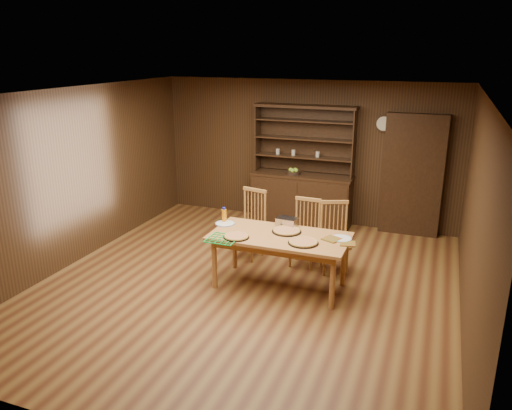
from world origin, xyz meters
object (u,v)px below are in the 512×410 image
at_px(chair_center, 306,230).
at_px(juice_bottle, 224,215).
at_px(chair_left, 251,221).
at_px(china_hutch, 302,192).
at_px(chair_right, 334,234).
at_px(dining_table, 280,241).

height_order(chair_center, juice_bottle, chair_center).
distance_m(chair_left, juice_bottle, 0.74).
relative_size(china_hutch, chair_right, 2.11).
bearing_deg(chair_left, chair_right, 10.08).
relative_size(chair_left, chair_center, 1.06).
distance_m(chair_left, chair_center, 0.87).
bearing_deg(chair_center, china_hutch, 109.75).
bearing_deg(chair_left, china_hutch, 92.19).
bearing_deg(chair_center, dining_table, -95.43).
bearing_deg(dining_table, chair_center, 82.22).
height_order(china_hutch, chair_center, china_hutch).
relative_size(chair_center, chair_right, 0.98).
relative_size(chair_left, chair_right, 1.04).
xyz_separation_m(chair_center, chair_right, (0.45, -0.05, 0.01)).
bearing_deg(china_hutch, juice_bottle, -101.33).
relative_size(dining_table, chair_right, 1.78).
xyz_separation_m(dining_table, juice_bottle, (-0.91, 0.22, 0.19)).
xyz_separation_m(dining_table, chair_right, (0.57, 0.82, -0.12)).
height_order(china_hutch, chair_left, china_hutch).
distance_m(chair_left, chair_right, 1.32).
xyz_separation_m(dining_table, chair_center, (0.12, 0.88, -0.13)).
bearing_deg(chair_right, dining_table, -145.25).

